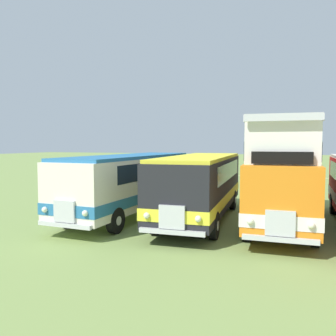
% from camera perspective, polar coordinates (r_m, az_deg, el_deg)
% --- Properties ---
extents(bus_first_in_row, '(2.88, 10.23, 2.99)m').
position_cam_1_polar(bus_first_in_row, '(17.45, -6.05, -1.95)').
color(bus_first_in_row, silver).
rests_on(bus_first_in_row, ground).
extents(bus_second_in_row, '(3.10, 9.83, 2.99)m').
position_cam_1_polar(bus_second_in_row, '(16.38, 5.41, -2.34)').
color(bus_second_in_row, black).
rests_on(bus_second_in_row, ground).
extents(bus_third_in_row, '(2.91, 9.86, 4.52)m').
position_cam_1_polar(bus_third_in_row, '(16.20, 18.00, -0.44)').
color(bus_third_in_row, orange).
rests_on(bus_third_in_row, ground).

